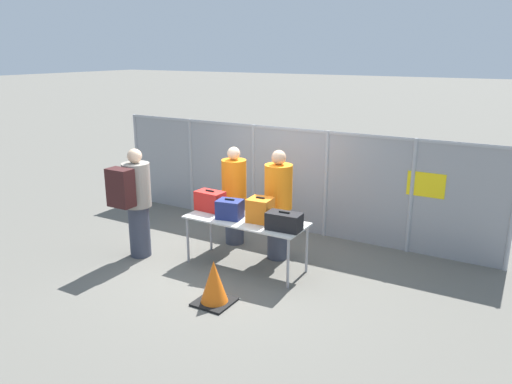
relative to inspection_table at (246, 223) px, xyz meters
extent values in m
plane|color=#605E56|center=(-0.24, 0.10, -0.73)|extent=(120.00, 120.00, 0.00)
cylinder|color=#9EA0A5|center=(-4.00, 1.91, 0.24)|extent=(0.07, 0.07, 1.93)
cylinder|color=#9EA0A5|center=(-2.50, 1.91, 0.24)|extent=(0.07, 0.07, 1.93)
cylinder|color=#9EA0A5|center=(-1.00, 1.91, 0.24)|extent=(0.07, 0.07, 1.93)
cylinder|color=#9EA0A5|center=(0.51, 1.91, 0.24)|extent=(0.07, 0.07, 1.93)
cylinder|color=#9EA0A5|center=(2.01, 1.91, 0.24)|extent=(0.07, 0.07, 1.93)
cube|color=gray|center=(-0.24, 1.91, 0.24)|extent=(7.52, 0.01, 1.93)
cube|color=#9EA0A5|center=(-0.24, 1.91, 1.17)|extent=(7.52, 0.04, 0.04)
cube|color=yellow|center=(2.23, 1.90, 0.47)|extent=(0.60, 0.01, 0.40)
cube|color=silver|center=(0.00, 0.00, 0.05)|extent=(1.89, 0.75, 0.02)
cylinder|color=#99999E|center=(-0.89, -0.31, -0.35)|extent=(0.04, 0.04, 0.76)
cylinder|color=#99999E|center=(0.89, -0.31, -0.35)|extent=(0.04, 0.04, 0.76)
cylinder|color=#99999E|center=(-0.89, 0.31, -0.35)|extent=(0.04, 0.04, 0.76)
cylinder|color=#99999E|center=(0.89, 0.31, -0.35)|extent=(0.04, 0.04, 0.76)
cube|color=red|center=(-0.74, 0.11, 0.22)|extent=(0.47, 0.30, 0.31)
cube|color=black|center=(-0.74, 0.11, 0.38)|extent=(0.16, 0.03, 0.02)
cube|color=navy|center=(-0.25, -0.07, 0.20)|extent=(0.42, 0.35, 0.29)
cube|color=black|center=(-0.25, -0.07, 0.36)|extent=(0.15, 0.05, 0.02)
cube|color=orange|center=(0.23, 0.05, 0.24)|extent=(0.37, 0.37, 0.36)
cube|color=black|center=(0.23, 0.05, 0.43)|extent=(0.14, 0.04, 0.02)
cube|color=black|center=(0.71, -0.11, 0.19)|extent=(0.52, 0.29, 0.25)
cube|color=black|center=(0.71, -0.11, 0.33)|extent=(0.16, 0.03, 0.02)
cylinder|color=#383D4C|center=(-1.75, -0.48, -0.30)|extent=(0.34, 0.34, 0.85)
cylinder|color=gray|center=(-1.75, -0.48, 0.48)|extent=(0.44, 0.44, 0.71)
sphere|color=beige|center=(-1.75, -0.48, 0.95)|extent=(0.23, 0.23, 0.23)
cube|color=#381919|center=(-1.75, -0.82, 0.52)|extent=(0.40, 0.24, 0.60)
cylinder|color=#383D4C|center=(0.25, 0.58, -0.30)|extent=(0.34, 0.34, 0.85)
cylinder|color=orange|center=(0.25, 0.58, 0.48)|extent=(0.44, 0.44, 0.71)
sphere|color=tan|center=(0.25, 0.58, 0.95)|extent=(0.23, 0.23, 0.23)
cylinder|color=#383D4C|center=(-0.71, 0.78, -0.32)|extent=(0.32, 0.32, 0.81)
cylinder|color=orange|center=(-0.71, 0.78, 0.43)|extent=(0.42, 0.42, 0.68)
sphere|color=beige|center=(-0.71, 0.78, 0.88)|extent=(0.22, 0.22, 0.22)
cube|color=#4C6B47|center=(1.72, 4.60, -0.28)|extent=(3.08, 1.26, 0.53)
sphere|color=black|center=(1.18, 3.90, -0.40)|extent=(0.64, 0.64, 0.64)
sphere|color=black|center=(1.18, 5.29, -0.40)|extent=(0.64, 0.64, 0.64)
cylinder|color=#59595B|center=(-0.36, 4.60, -0.50)|extent=(1.08, 0.06, 0.06)
cube|color=black|center=(0.24, -1.20, -0.71)|extent=(0.49, 0.49, 0.03)
cone|color=orange|center=(0.24, -1.20, -0.42)|extent=(0.39, 0.39, 0.61)
camera|label=1|loc=(3.77, -6.13, 2.55)|focal=35.00mm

